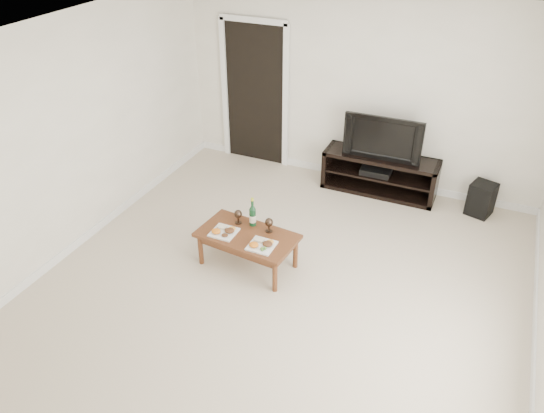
{
  "coord_description": "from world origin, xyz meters",
  "views": [
    {
      "loc": [
        1.68,
        -3.93,
        3.75
      ],
      "look_at": [
        -0.29,
        0.51,
        0.7
      ],
      "focal_mm": 35.0,
      "sensor_mm": 36.0,
      "label": 1
    }
  ],
  "objects_px": {
    "television": "(384,136)",
    "coffee_table": "(248,250)",
    "media_console": "(380,174)",
    "subwoofer": "(481,199)"
  },
  "relations": [
    {
      "from": "media_console",
      "to": "subwoofer",
      "type": "relative_size",
      "value": 3.53
    },
    {
      "from": "television",
      "to": "coffee_table",
      "type": "relative_size",
      "value": 0.96
    },
    {
      "from": "media_console",
      "to": "television",
      "type": "height_order",
      "value": "television"
    },
    {
      "from": "coffee_table",
      "to": "television",
      "type": "bearing_deg",
      "value": 67.18
    },
    {
      "from": "coffee_table",
      "to": "subwoofer",
      "type": "bearing_deg",
      "value": 43.93
    },
    {
      "from": "coffee_table",
      "to": "media_console",
      "type": "bearing_deg",
      "value": 67.18
    },
    {
      "from": "media_console",
      "to": "coffee_table",
      "type": "xyz_separation_m",
      "value": [
        -0.93,
        -2.21,
        -0.07
      ]
    },
    {
      "from": "television",
      "to": "subwoofer",
      "type": "xyz_separation_m",
      "value": [
        1.34,
        -0.02,
        -0.63
      ]
    },
    {
      "from": "media_console",
      "to": "television",
      "type": "distance_m",
      "value": 0.57
    },
    {
      "from": "subwoofer",
      "to": "coffee_table",
      "type": "xyz_separation_m",
      "value": [
        -2.27,
        -2.19,
        -0.01
      ]
    }
  ]
}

